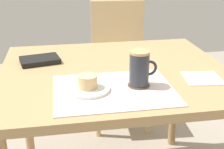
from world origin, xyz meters
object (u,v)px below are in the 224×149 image
(dining_table, at_px, (115,85))
(small_book, at_px, (40,60))
(pastry, at_px, (88,82))
(coffee_mug, at_px, (140,68))
(pastry_plate, at_px, (88,89))
(wooden_chair, at_px, (119,57))

(dining_table, height_order, small_book, small_book)
(pastry, xyz_separation_m, coffee_mug, (0.20, 0.01, 0.04))
(pastry_plate, bearing_deg, wooden_chair, 72.18)
(wooden_chair, relative_size, small_book, 4.86)
(pastry_plate, relative_size, coffee_mug, 1.23)
(dining_table, bearing_deg, small_book, 155.54)
(dining_table, bearing_deg, pastry, -124.59)
(pastry, height_order, coffee_mug, coffee_mug)
(pastry, bearing_deg, wooden_chair, 72.18)
(wooden_chair, distance_m, small_book, 0.86)
(pastry, bearing_deg, pastry_plate, 0.00)
(pastry, height_order, small_book, pastry)
(coffee_mug, distance_m, small_book, 0.54)
(dining_table, height_order, pastry_plate, pastry_plate)
(small_book, bearing_deg, coffee_mug, -53.84)
(pastry_plate, relative_size, pastry, 2.29)
(wooden_chair, height_order, small_book, wooden_chair)
(dining_table, xyz_separation_m, pastry, (-0.14, -0.21, 0.12))
(coffee_mug, bearing_deg, small_book, 138.29)
(dining_table, xyz_separation_m, pastry_plate, (-0.14, -0.21, 0.09))
(dining_table, distance_m, pastry, 0.28)
(dining_table, distance_m, coffee_mug, 0.26)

